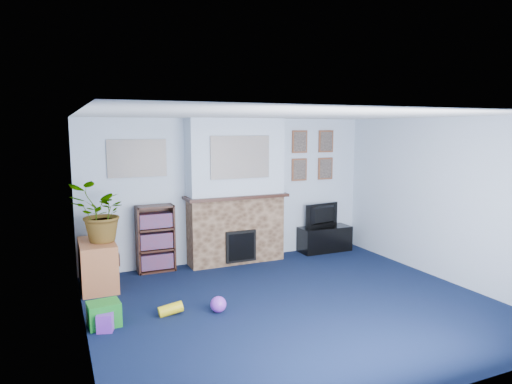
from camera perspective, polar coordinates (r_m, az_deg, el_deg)
name	(u,v)px	position (r m, az deg, el deg)	size (l,w,h in m)	color
floor	(294,304)	(6.05, 4.83, -13.79)	(5.00, 4.50, 0.01)	#0E1835
ceiling	(297,115)	(5.62, 5.12, 9.58)	(5.00, 4.50, 0.01)	white
wall_back	(231,190)	(7.73, -3.10, 0.25)	(5.00, 0.04, 2.40)	silver
wall_front	(431,259)	(3.95, 21.09, -7.86)	(5.00, 0.04, 2.40)	silver
wall_left	(82,230)	(5.03, -20.93, -4.50)	(0.04, 4.50, 2.40)	silver
wall_right	(445,200)	(7.25, 22.56, -0.88)	(0.04, 4.50, 2.40)	silver
chimney_breast	(236,192)	(7.55, -2.55, -0.06)	(1.72, 0.50, 2.40)	brown
collage_main	(240,157)	(7.29, -1.97, 4.37)	(1.00, 0.03, 0.68)	gray
collage_left	(137,158)	(7.26, -14.64, 4.10)	(0.90, 0.03, 0.58)	gray
portrait_tl	(300,142)	(8.20, 5.47, 6.28)	(0.30, 0.03, 0.40)	brown
portrait_tr	(326,141)	(8.48, 8.73, 6.28)	(0.30, 0.03, 0.40)	brown
portrait_bl	(299,170)	(8.23, 5.43, 2.80)	(0.30, 0.03, 0.40)	brown
portrait_br	(325,169)	(8.51, 8.66, 2.92)	(0.30, 0.03, 0.40)	brown
tv_stand	(325,239)	(8.50, 8.56, -5.82)	(0.96, 0.40, 0.45)	black
television	(324,215)	(8.42, 8.55, -2.90)	(0.73, 0.10, 0.42)	black
bookshelf	(155,240)	(7.36, -12.46, -5.86)	(0.58, 0.28, 1.05)	#321A12
sideboard	(98,263)	(6.88, -19.18, -8.43)	(0.48, 0.86, 0.67)	#BD6A3C
potted_plant	(99,213)	(6.67, -19.00, -2.49)	(0.74, 0.64, 0.83)	#26661E
mantel_clock	(238,191)	(7.51, -2.24, 0.18)	(0.10, 0.06, 0.15)	gold
mantel_candle	(255,189)	(7.63, -0.08, 0.38)	(0.05, 0.05, 0.17)	#B2BFC6
mantel_teddy	(201,193)	(7.30, -6.86, -0.14)	(0.12, 0.12, 0.12)	gray
mantel_can	(273,189)	(7.77, 2.13, 0.36)	(0.06, 0.06, 0.13)	purple
green_crate	(104,314)	(5.65, -18.47, -14.27)	(0.35, 0.28, 0.28)	#198C26
toy_ball	(218,305)	(5.78, -4.73, -13.91)	(0.20, 0.20, 0.20)	purple
toy_block	(105,322)	(5.53, -18.30, -15.12)	(0.17, 0.17, 0.20)	purple
toy_tube	(171,309)	(5.78, -10.62, -14.22)	(0.13, 0.13, 0.29)	yellow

